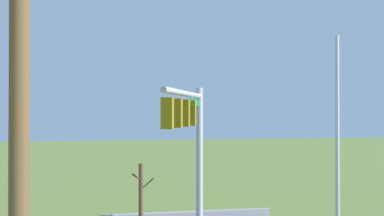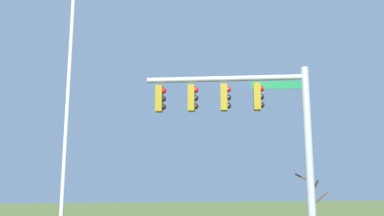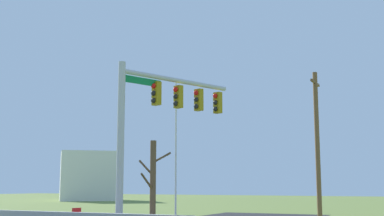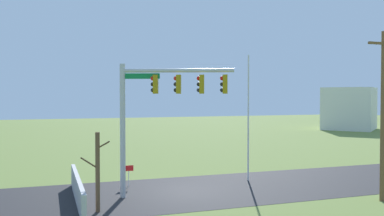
{
  "view_description": "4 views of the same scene",
  "coord_description": "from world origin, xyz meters",
  "views": [
    {
      "loc": [
        -14.82,
        4.03,
        5.87
      ],
      "look_at": [
        -0.2,
        1.27,
        6.01
      ],
      "focal_mm": 41.97,
      "sensor_mm": 36.0,
      "label": 1
    },
    {
      "loc": [
        -4.69,
        -12.55,
        2.57
      ],
      "look_at": [
        -0.12,
        2.21,
        5.57
      ],
      "focal_mm": 39.74,
      "sensor_mm": 36.0,
      "label": 2
    },
    {
      "loc": [
        19.75,
        11.05,
        2.16
      ],
      "look_at": [
        0.36,
        1.77,
        5.4
      ],
      "focal_mm": 47.64,
      "sensor_mm": 36.0,
      "label": 3
    },
    {
      "loc": [
        7.09,
        21.6,
        5.22
      ],
      "look_at": [
        0.25,
        1.79,
        4.64
      ],
      "focal_mm": 39.01,
      "sensor_mm": 36.0,
      "label": 4
    }
  ],
  "objects": [
    {
      "name": "signal_mast",
      "position": [
        1.82,
        0.94,
        4.93
      ],
      "size": [
        5.45,
        2.4,
        6.89
      ],
      "color": "#B2B5BA",
      "rests_on": "ground_plane"
    },
    {
      "name": "flagpole",
      "position": [
        -4.59,
        -1.56,
        3.89
      ],
      "size": [
        0.1,
        0.1,
        7.78
      ],
      "primitive_type": "cylinder",
      "color": "silver",
      "rests_on": "ground_plane"
    },
    {
      "name": "bare_tree",
      "position": [
        5.03,
        2.57,
        1.87
      ],
      "size": [
        1.27,
        1.02,
        3.61
      ],
      "color": "brown",
      "rests_on": "ground_plane"
    }
  ]
}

